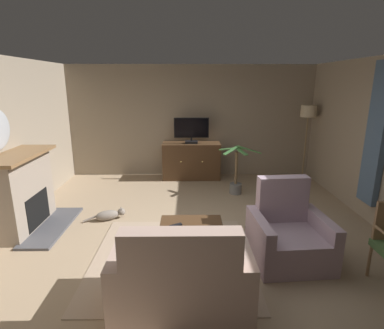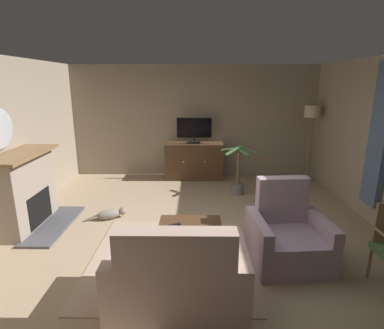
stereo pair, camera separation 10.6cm
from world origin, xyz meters
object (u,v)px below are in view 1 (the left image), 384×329
armchair_facing_sofa (288,236)px  fireplace (22,193)px  coffee_table (191,226)px  potted_plant_leafy_by_curtain (236,180)px  tv_remote (176,225)px  cat (109,215)px  sofa_floral (182,278)px  television (191,130)px  floor_lamp (308,120)px  tv_cabinet (191,162)px

armchair_facing_sofa → fireplace: bearing=166.6°
coffee_table → potted_plant_leafy_by_curtain: (0.97, 2.26, -0.06)m
tv_remote → cat: 1.65m
sofa_floral → armchair_facing_sofa: bearing=33.4°
fireplace → coffee_table: 2.76m
fireplace → tv_remote: 2.59m
coffee_table → sofa_floral: sofa_floral is taller
television → floor_lamp: floor_lamp is taller
coffee_table → fireplace: bearing=165.1°
tv_remote → potted_plant_leafy_by_curtain: potted_plant_leafy_by_curtain is taller
sofa_floral → potted_plant_leafy_by_curtain: (1.08, 3.40, -0.04)m
fireplace → armchair_facing_sofa: fireplace is taller
potted_plant_leafy_by_curtain → tv_remote: bearing=-116.4°
tv_remote → potted_plant_leafy_by_curtain: 2.65m
armchair_facing_sofa → potted_plant_leafy_by_curtain: bearing=97.0°
television → potted_plant_leafy_by_curtain: size_ratio=0.79×
potted_plant_leafy_by_curtain → cat: bearing=-151.8°
floor_lamp → fireplace: bearing=-155.4°
cat → television: bearing=58.3°
tv_cabinet → armchair_facing_sofa: 3.80m
tv_remote → sofa_floral: (0.10, -1.03, -0.09)m
coffee_table → floor_lamp: bearing=49.4°
tv_cabinet → armchair_facing_sofa: size_ratio=1.31×
potted_plant_leafy_by_curtain → cat: potted_plant_leafy_by_curtain is taller
tv_remote → floor_lamp: floor_lamp is taller
armchair_facing_sofa → floor_lamp: bearing=67.0°
fireplace → floor_lamp: 5.98m
armchair_facing_sofa → tv_cabinet: bearing=109.0°
tv_cabinet → sofa_floral: bearing=-91.9°
television → floor_lamp: (2.68, -0.14, 0.23)m
fireplace → sofa_floral: bearing=-35.9°
sofa_floral → floor_lamp: (2.83, 4.31, 1.09)m
potted_plant_leafy_by_curtain → armchair_facing_sofa: bearing=-83.0°
tv_cabinet → armchair_facing_sofa: bearing=-71.0°
fireplace → floor_lamp: size_ratio=0.81×
coffee_table → tv_remote: tv_remote is taller
coffee_table → tv_remote: bearing=-152.7°
tv_cabinet → potted_plant_leafy_by_curtain: bearing=-49.9°
fireplace → tv_cabinet: fireplace is taller
fireplace → cat: bearing=12.7°
fireplace → armchair_facing_sofa: 4.06m
coffee_table → sofa_floral: (-0.11, -1.14, -0.02)m
fireplace → television: bearing=43.9°
tv_cabinet → tv_remote: size_ratio=8.12×
television → floor_lamp: bearing=-2.9°
tv_cabinet → potted_plant_leafy_by_curtain: potted_plant_leafy_by_curtain is taller
fireplace → potted_plant_leafy_by_curtain: size_ratio=1.40×
sofa_floral → potted_plant_leafy_by_curtain: 3.57m
coffee_table → sofa_floral: size_ratio=0.61×
tv_remote → floor_lamp: size_ratio=0.10×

